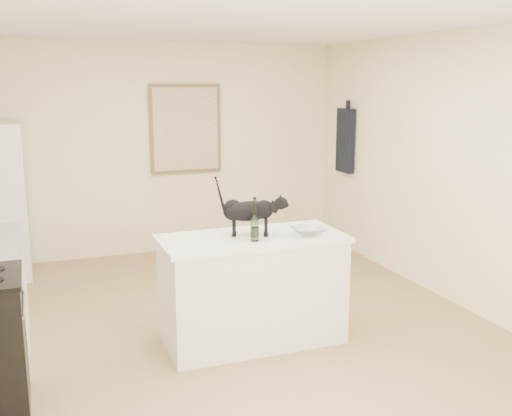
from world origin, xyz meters
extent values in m
plane|color=#A27C56|center=(0.00, 0.00, 0.00)|extent=(5.50, 5.50, 0.00)
plane|color=white|center=(0.00, 0.00, 2.60)|extent=(5.50, 5.50, 0.00)
plane|color=#FDF2C4|center=(0.00, 2.75, 1.30)|extent=(4.50, 0.00, 4.50)
plane|color=#FDF2C4|center=(0.00, -2.75, 1.30)|extent=(4.50, 0.00, 4.50)
plane|color=#FDF2C4|center=(2.25, 0.00, 1.30)|extent=(0.00, 5.50, 5.50)
cube|color=white|center=(0.10, -0.20, 0.43)|extent=(1.44, 0.67, 0.86)
cube|color=white|center=(0.10, -0.20, 0.88)|extent=(1.50, 0.70, 0.04)
cube|color=brown|center=(0.30, 2.72, 1.55)|extent=(0.90, 0.03, 1.10)
cube|color=beige|center=(0.30, 2.70, 1.55)|extent=(0.82, 0.00, 1.02)
cube|color=black|center=(2.19, 2.05, 1.40)|extent=(0.08, 0.34, 0.80)
cylinder|color=#315823|center=(0.07, -0.34, 1.05)|extent=(0.08, 0.08, 0.31)
imported|color=silver|center=(0.53, -0.34, 0.93)|extent=(0.27, 0.27, 0.07)
cube|color=beige|center=(-1.60, 2.39, 1.14)|extent=(0.02, 0.12, 0.15)
camera|label=1|loc=(-1.52, -4.56, 2.12)|focal=41.72mm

